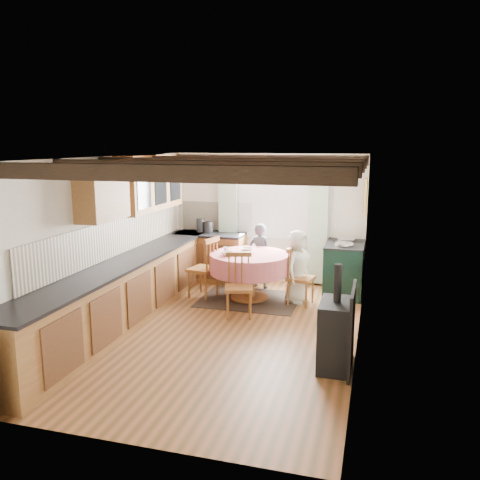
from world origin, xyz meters
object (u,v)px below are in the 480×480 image
(child_right, at_px, (297,266))
(aga_range, at_px, (344,268))
(chair_right, at_px, (301,276))
(chair_left, at_px, (203,267))
(chair_near, at_px, (239,286))
(cast_iron_stove, at_px, (336,317))
(child_far, at_px, (260,256))
(cup, at_px, (226,250))
(dining_table, at_px, (250,277))

(child_right, bearing_deg, aga_range, -30.61)
(chair_right, height_order, aga_range, chair_right)
(chair_left, relative_size, chair_right, 1.10)
(chair_right, xyz_separation_m, child_right, (-0.08, 0.10, 0.13))
(chair_near, height_order, child_right, child_right)
(chair_near, bearing_deg, child_right, 35.65)
(chair_near, relative_size, cast_iron_stove, 0.78)
(chair_near, bearing_deg, child_far, 75.49)
(cup, bearing_deg, dining_table, -0.08)
(chair_left, bearing_deg, cast_iron_stove, 61.97)
(chair_right, xyz_separation_m, cast_iron_stove, (0.75, -2.21, 0.15))
(cast_iron_stove, bearing_deg, child_far, 118.38)
(child_far, xyz_separation_m, cup, (-0.41, -0.77, 0.24))
(cup, bearing_deg, chair_near, -61.21)
(aga_range, distance_m, cast_iron_stove, 2.97)
(chair_left, relative_size, cup, 10.80)
(aga_range, xyz_separation_m, child_right, (-0.71, -0.65, 0.14))
(dining_table, distance_m, child_right, 0.81)
(chair_near, bearing_deg, cast_iron_stove, -57.74)
(chair_near, relative_size, chair_left, 0.93)
(child_right, height_order, cup, child_right)
(aga_range, relative_size, child_far, 0.84)
(chair_near, height_order, chair_left, chair_left)
(dining_table, distance_m, aga_range, 1.68)
(dining_table, height_order, aga_range, aga_range)
(cast_iron_stove, bearing_deg, cup, 132.38)
(dining_table, relative_size, cast_iron_stove, 1.05)
(chair_left, xyz_separation_m, child_right, (1.59, 0.14, 0.08))
(chair_near, xyz_separation_m, aga_range, (1.44, 1.59, -0.03))
(aga_range, relative_size, child_right, 0.83)
(aga_range, relative_size, cast_iron_stove, 0.80)
(dining_table, bearing_deg, chair_right, 0.45)
(cast_iron_stove, xyz_separation_m, child_right, (-0.82, 2.31, -0.02))
(child_far, bearing_deg, dining_table, 103.46)
(child_far, distance_m, cup, 0.90)
(child_right, relative_size, cup, 12.52)
(dining_table, height_order, cast_iron_stove, cast_iron_stove)
(chair_left, distance_m, chair_right, 1.67)
(chair_left, height_order, chair_right, chair_left)
(chair_near, distance_m, cast_iron_stove, 2.08)
(cast_iron_stove, height_order, child_far, cast_iron_stove)
(chair_right, distance_m, cup, 1.31)
(aga_range, height_order, cup, aga_range)
(chair_right, height_order, cup, chair_right)
(chair_left, bearing_deg, child_far, 148.59)
(chair_near, relative_size, cup, 10.05)
(cast_iron_stove, bearing_deg, dining_table, 126.04)
(chair_right, xyz_separation_m, child_far, (-0.86, 0.76, 0.12))
(cast_iron_stove, distance_m, cup, 2.99)
(chair_near, distance_m, aga_range, 2.15)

